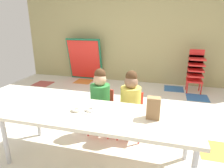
{
  "coord_description": "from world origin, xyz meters",
  "views": [
    {
      "loc": [
        0.64,
        -2.3,
        1.51
      ],
      "look_at": [
        0.1,
        -0.29,
        0.84
      ],
      "focal_mm": 31.76,
      "sensor_mm": 36.0,
      "label": 1
    }
  ],
  "objects_px": {
    "paper_bag_brown": "(153,108)",
    "craft_table": "(97,117)",
    "seated_child_middle_seat": "(131,99)",
    "donut_powdered_loose": "(76,109)",
    "kid_chair_red_stack": "(196,69)",
    "paper_plate_near_edge": "(90,111)",
    "folded_activity_table": "(85,59)",
    "donut_powdered_on_plate": "(90,109)",
    "seated_child_near_camera": "(100,96)"
  },
  "relations": [
    {
      "from": "seated_child_near_camera",
      "to": "paper_plate_near_edge",
      "type": "distance_m",
      "value": 0.55
    },
    {
      "from": "seated_child_near_camera",
      "to": "folded_activity_table",
      "type": "bearing_deg",
      "value": 116.95
    },
    {
      "from": "craft_table",
      "to": "donut_powdered_on_plate",
      "type": "bearing_deg",
      "value": 161.01
    },
    {
      "from": "seated_child_middle_seat",
      "to": "craft_table",
      "type": "bearing_deg",
      "value": -113.9
    },
    {
      "from": "donut_powdered_loose",
      "to": "paper_plate_near_edge",
      "type": "bearing_deg",
      "value": 11.99
    },
    {
      "from": "seated_child_middle_seat",
      "to": "paper_plate_near_edge",
      "type": "xyz_separation_m",
      "value": [
        -0.34,
        -0.55,
        0.04
      ]
    },
    {
      "from": "craft_table",
      "to": "seated_child_near_camera",
      "type": "xyz_separation_m",
      "value": [
        -0.15,
        0.58,
        0.01
      ]
    },
    {
      "from": "paper_bag_brown",
      "to": "donut_powdered_loose",
      "type": "xyz_separation_m",
      "value": [
        -0.8,
        -0.04,
        -0.09
      ]
    },
    {
      "from": "paper_bag_brown",
      "to": "donut_powdered_loose",
      "type": "bearing_deg",
      "value": -176.92
    },
    {
      "from": "kid_chair_red_stack",
      "to": "paper_bag_brown",
      "type": "height_order",
      "value": "kid_chair_red_stack"
    },
    {
      "from": "donut_powdered_on_plate",
      "to": "donut_powdered_loose",
      "type": "height_order",
      "value": "donut_powdered_on_plate"
    },
    {
      "from": "seated_child_near_camera",
      "to": "paper_plate_near_edge",
      "type": "relative_size",
      "value": 5.1
    },
    {
      "from": "kid_chair_red_stack",
      "to": "folded_activity_table",
      "type": "bearing_deg",
      "value": 174.3
    },
    {
      "from": "paper_plate_near_edge",
      "to": "folded_activity_table",
      "type": "bearing_deg",
      "value": 113.62
    },
    {
      "from": "folded_activity_table",
      "to": "paper_plate_near_edge",
      "type": "relative_size",
      "value": 6.04
    },
    {
      "from": "paper_plate_near_edge",
      "to": "donut_powdered_on_plate",
      "type": "xyz_separation_m",
      "value": [
        0.0,
        0.0,
        0.02
      ]
    },
    {
      "from": "paper_bag_brown",
      "to": "donut_powdered_loose",
      "type": "relative_size",
      "value": 2.02
    },
    {
      "from": "seated_child_middle_seat",
      "to": "paper_plate_near_edge",
      "type": "height_order",
      "value": "seated_child_middle_seat"
    },
    {
      "from": "donut_powdered_on_plate",
      "to": "craft_table",
      "type": "bearing_deg",
      "value": -18.99
    },
    {
      "from": "craft_table",
      "to": "kid_chair_red_stack",
      "type": "xyz_separation_m",
      "value": [
        1.29,
        2.72,
        -0.03
      ]
    },
    {
      "from": "paper_plate_near_edge",
      "to": "donut_powdered_loose",
      "type": "relative_size",
      "value": 1.65
    },
    {
      "from": "craft_table",
      "to": "seated_child_middle_seat",
      "type": "distance_m",
      "value": 0.63
    },
    {
      "from": "seated_child_near_camera",
      "to": "folded_activity_table",
      "type": "relative_size",
      "value": 0.84
    },
    {
      "from": "seated_child_near_camera",
      "to": "donut_powdered_loose",
      "type": "distance_m",
      "value": 0.59
    },
    {
      "from": "kid_chair_red_stack",
      "to": "folded_activity_table",
      "type": "height_order",
      "value": "folded_activity_table"
    },
    {
      "from": "seated_child_near_camera",
      "to": "donut_powdered_loose",
      "type": "height_order",
      "value": "seated_child_near_camera"
    },
    {
      "from": "folded_activity_table",
      "to": "paper_bag_brown",
      "type": "bearing_deg",
      "value": -56.54
    },
    {
      "from": "craft_table",
      "to": "kid_chair_red_stack",
      "type": "bearing_deg",
      "value": 64.58
    },
    {
      "from": "seated_child_middle_seat",
      "to": "donut_powdered_loose",
      "type": "distance_m",
      "value": 0.76
    },
    {
      "from": "donut_powdered_on_plate",
      "to": "seated_child_near_camera",
      "type": "bearing_deg",
      "value": 97.11
    },
    {
      "from": "seated_child_middle_seat",
      "to": "paper_plate_near_edge",
      "type": "relative_size",
      "value": 5.1
    },
    {
      "from": "seated_child_middle_seat",
      "to": "donut_powdered_on_plate",
      "type": "bearing_deg",
      "value": -121.89
    },
    {
      "from": "seated_child_near_camera",
      "to": "kid_chair_red_stack",
      "type": "xyz_separation_m",
      "value": [
        1.45,
        2.14,
        -0.04
      ]
    },
    {
      "from": "seated_child_middle_seat",
      "to": "folded_activity_table",
      "type": "xyz_separation_m",
      "value": [
        -1.63,
        2.41,
        -0.02
      ]
    },
    {
      "from": "seated_child_near_camera",
      "to": "paper_plate_near_edge",
      "type": "bearing_deg",
      "value": -82.89
    },
    {
      "from": "seated_child_middle_seat",
      "to": "kid_chair_red_stack",
      "type": "distance_m",
      "value": 2.38
    },
    {
      "from": "kid_chair_red_stack",
      "to": "donut_powdered_loose",
      "type": "distance_m",
      "value": 3.12
    },
    {
      "from": "seated_child_middle_seat",
      "to": "kid_chair_red_stack",
      "type": "relative_size",
      "value": 1.0
    },
    {
      "from": "seated_child_middle_seat",
      "to": "kid_chair_red_stack",
      "type": "bearing_deg",
      "value": 64.17
    },
    {
      "from": "donut_powdered_loose",
      "to": "seated_child_middle_seat",
      "type": "bearing_deg",
      "value": 49.72
    },
    {
      "from": "craft_table",
      "to": "donut_powdered_loose",
      "type": "bearing_deg",
      "value": -179.36
    },
    {
      "from": "seated_child_middle_seat",
      "to": "donut_powdered_loose",
      "type": "height_order",
      "value": "seated_child_middle_seat"
    },
    {
      "from": "donut_powdered_on_plate",
      "to": "folded_activity_table",
      "type": "bearing_deg",
      "value": 113.62
    },
    {
      "from": "seated_child_near_camera",
      "to": "donut_powdered_loose",
      "type": "bearing_deg",
      "value": -98.06
    },
    {
      "from": "donut_powdered_on_plate",
      "to": "kid_chair_red_stack",
      "type": "bearing_deg",
      "value": 62.88
    },
    {
      "from": "craft_table",
      "to": "folded_activity_table",
      "type": "height_order",
      "value": "folded_activity_table"
    },
    {
      "from": "seated_child_middle_seat",
      "to": "seated_child_near_camera",
      "type": "bearing_deg",
      "value": 180.0
    },
    {
      "from": "paper_bag_brown",
      "to": "craft_table",
      "type": "bearing_deg",
      "value": -175.91
    },
    {
      "from": "kid_chair_red_stack",
      "to": "paper_plate_near_edge",
      "type": "xyz_separation_m",
      "value": [
        -1.38,
        -2.69,
        0.08
      ]
    },
    {
      "from": "paper_bag_brown",
      "to": "donut_powdered_on_plate",
      "type": "bearing_deg",
      "value": -179.0
    }
  ]
}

